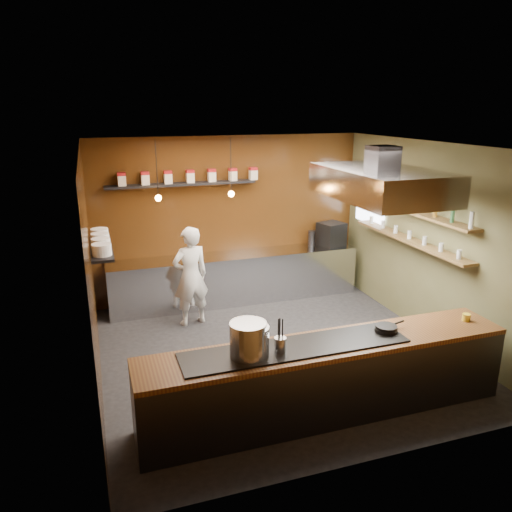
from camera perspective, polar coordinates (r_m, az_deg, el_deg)
name	(u,v)px	position (r m, az deg, el deg)	size (l,w,h in m)	color
floor	(277,352)	(7.53, 2.46, -10.95)	(5.00, 5.00, 0.00)	black
back_wall	(230,219)	(9.26, -2.94, 4.30)	(5.00, 5.00, 0.00)	#3C200A
left_wall	(91,274)	(6.53, -18.35, -1.96)	(5.00, 5.00, 0.00)	#3C200A
right_wall	(430,241)	(8.17, 19.24, 1.66)	(5.00, 5.00, 0.00)	brown
ceiling	(280,146)	(6.68, 2.79, 12.47)	(5.00, 5.00, 0.00)	silver
window_pane	(371,197)	(9.42, 12.99, 6.60)	(1.00, 1.00, 0.00)	white
prep_counter	(236,278)	(9.24, -2.29, -2.49)	(4.60, 0.65, 0.90)	silver
pass_counter	(326,378)	(6.02, 8.06, -13.68)	(4.40, 0.72, 0.94)	#38383D
tin_shelf	(182,184)	(8.80, -8.47, 8.12)	(2.60, 0.26, 0.04)	black
plate_shelf	(101,248)	(7.47, -17.28, 0.88)	(0.30, 1.40, 0.04)	black
bottle_shelf_upper	(412,211)	(8.21, 17.37, 4.93)	(0.26, 2.80, 0.04)	brown
bottle_shelf_lower	(409,240)	(8.32, 17.09, 1.76)	(0.26, 2.80, 0.04)	brown
extractor_hood	(381,183)	(6.96, 14.08, 8.07)	(1.20, 2.00, 0.72)	#38383D
pendant_left	(158,195)	(8.09, -11.12, 6.88)	(0.10, 0.10, 0.95)	black
pendant_right	(231,191)	(8.32, -2.85, 7.45)	(0.10, 0.10, 0.95)	black
storage_tins	(190,176)	(8.81, -7.54, 9.03)	(2.43, 0.13, 0.22)	beige
plate_stacks	(101,241)	(7.44, -17.34, 1.62)	(0.26, 1.16, 0.16)	white
bottles	(413,202)	(8.19, 17.45, 5.89)	(0.06, 2.66, 0.24)	silver
wine_glasses	(409,235)	(8.29, 17.14, 2.33)	(0.07, 2.37, 0.13)	silver
stockpot_large	(248,340)	(5.35, -0.91, -9.54)	(0.40, 0.40, 0.39)	#B3B5BA
stockpot_small	(253,341)	(5.38, -0.37, -9.68)	(0.35, 0.35, 0.33)	#B9BBC0
utensil_crock	(280,345)	(5.49, 2.78, -10.09)	(0.13, 0.13, 0.17)	#B4B7BC
frying_pan	(386,328)	(6.17, 14.68, -7.99)	(0.43, 0.27, 0.07)	black
butter_jar	(466,317)	(6.82, 22.90, -6.46)	(0.10, 0.10, 0.09)	yellow
espresso_machine	(331,234)	(9.76, 8.59, 2.51)	(0.44, 0.42, 0.44)	black
chef	(191,276)	(8.21, -7.49, -2.32)	(0.61, 0.40, 1.67)	white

